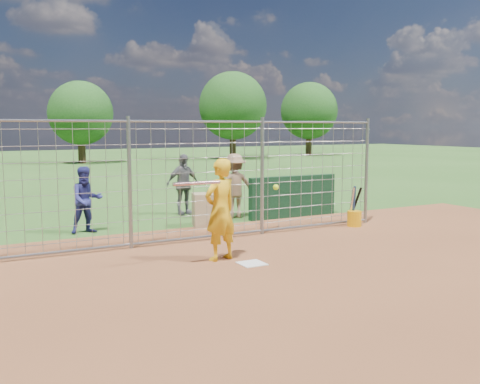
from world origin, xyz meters
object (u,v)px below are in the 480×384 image
bystander_c (235,186)px  bucket_with_bats (354,216)px  batter (220,210)px  bystander_a (86,200)px  bystander_b (183,184)px  equipment_bin (210,210)px

bystander_c → bucket_with_bats: size_ratio=1.74×
batter → bystander_a: size_ratio=1.21×
bucket_with_bats → bystander_b: bearing=129.1°
batter → equipment_bin: batter is taller
bystander_a → bystander_c: 3.90m
bystander_b → bystander_c: bearing=-55.9°
bystander_a → bucket_with_bats: bearing=-25.1°
bystander_a → bystander_c: bearing=-0.8°
batter → bystander_c: size_ratio=1.08×
equipment_bin → bucket_with_bats: size_ratio=0.82×
bystander_b → bystander_c: bystander_c is taller
bystander_a → bystander_b: bearing=21.5°
bystander_a → bystander_b: bystander_b is taller
bystander_b → batter: bearing=-110.8°
batter → bystander_b: 5.23m
bystander_c → bucket_with_bats: bearing=136.8°
bystander_a → bystander_c: bystander_c is taller
batter → bystander_b: size_ratio=1.10×
bucket_with_bats → equipment_bin: bearing=150.8°
bystander_c → bucket_with_bats: 3.21m
bystander_a → equipment_bin: (2.81, -0.53, -0.36)m
equipment_bin → bystander_a: bearing=-176.3°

